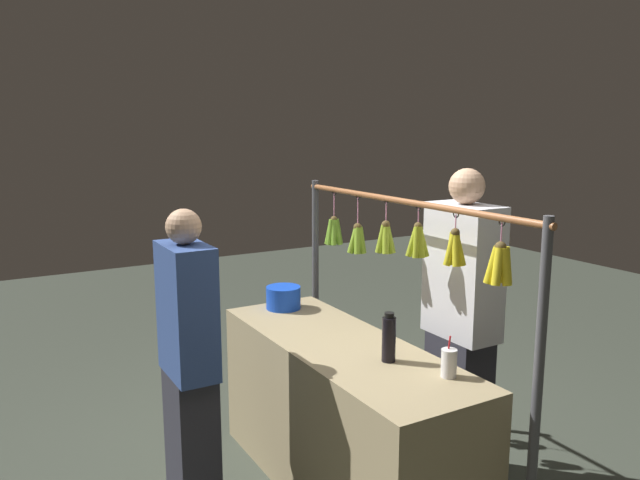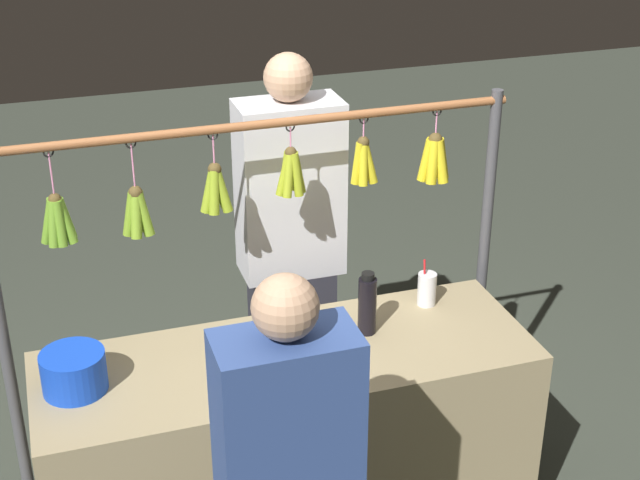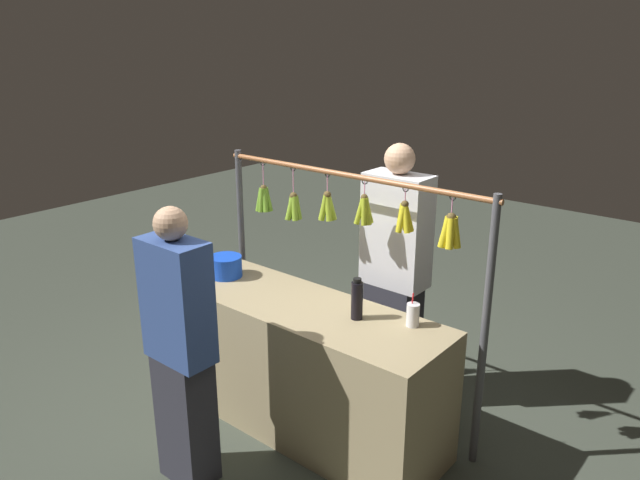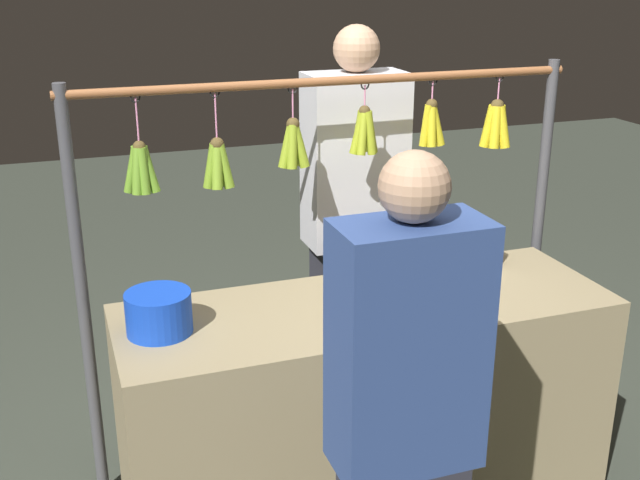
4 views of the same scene
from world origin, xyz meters
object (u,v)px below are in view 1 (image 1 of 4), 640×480
Objects in this scene: drink_cup at (449,363)px; vendor_person at (461,330)px; blue_bucket at (283,298)px; customer_person at (189,368)px; water_bottle at (389,338)px.

drink_cup is 0.60m from vendor_person.
blue_bucket is at bearing 7.03° from drink_cup.
vendor_person is 1.11× the size of customer_person.
drink_cup is 0.11× the size of vendor_person.
blue_bucket is at bearing -56.81° from customer_person.
vendor_person is (0.12, -0.56, -0.09)m from water_bottle.
blue_bucket is at bearing 33.74° from vendor_person.
water_bottle is at bearing -177.70° from blue_bucket.
water_bottle is 0.16× the size of customer_person.
blue_bucket is at bearing 2.30° from water_bottle.
vendor_person reaches higher than drink_cup.
vendor_person is at bearing -146.26° from blue_bucket.
drink_cup is 1.24m from customer_person.
drink_cup reaches higher than blue_bucket.
water_bottle is 0.98m from customer_person.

